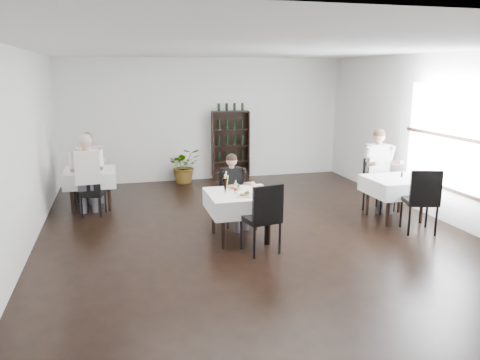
{
  "coord_description": "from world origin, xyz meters",
  "views": [
    {
      "loc": [
        -2.15,
        -6.95,
        2.63
      ],
      "look_at": [
        -0.25,
        0.2,
        0.93
      ],
      "focal_mm": 35.0,
      "sensor_mm": 36.0,
      "label": 1
    }
  ],
  "objects_px": {
    "potted_tree": "(185,165)",
    "diner_main": "(234,185)",
    "wine_shelf": "(231,146)",
    "main_table": "(240,202)"
  },
  "relations": [
    {
      "from": "wine_shelf",
      "to": "diner_main",
      "type": "bearing_deg",
      "value": -102.99
    },
    {
      "from": "wine_shelf",
      "to": "potted_tree",
      "type": "relative_size",
      "value": 2.03
    },
    {
      "from": "main_table",
      "to": "diner_main",
      "type": "bearing_deg",
      "value": 86.02
    },
    {
      "from": "wine_shelf",
      "to": "main_table",
      "type": "relative_size",
      "value": 1.7
    },
    {
      "from": "main_table",
      "to": "diner_main",
      "type": "distance_m",
      "value": 0.61
    },
    {
      "from": "potted_tree",
      "to": "diner_main",
      "type": "xyz_separation_m",
      "value": [
        0.33,
        -3.6,
        0.32
      ]
    },
    {
      "from": "diner_main",
      "to": "wine_shelf",
      "type": "bearing_deg",
      "value": 77.01
    },
    {
      "from": "main_table",
      "to": "wine_shelf",
      "type": "bearing_deg",
      "value": 78.22
    },
    {
      "from": "potted_tree",
      "to": "diner_main",
      "type": "bearing_deg",
      "value": -84.83
    },
    {
      "from": "main_table",
      "to": "potted_tree",
      "type": "xyz_separation_m",
      "value": [
        -0.28,
        4.19,
        -0.19
      ]
    }
  ]
}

